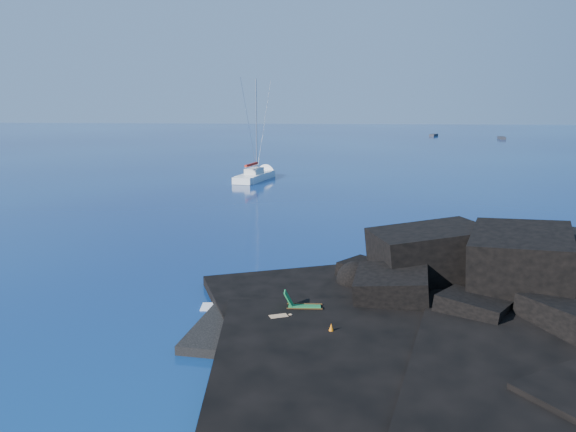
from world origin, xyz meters
name	(u,v)px	position (x,y,z in m)	size (l,w,h in m)	color
ground	(191,332)	(0.00, 0.00, 0.00)	(400.00, 400.00, 0.00)	#04093F
headland	(512,315)	(13.00, 3.00, 0.00)	(24.00, 24.00, 3.60)	black
beach	(307,331)	(4.50, 0.50, 0.00)	(8.50, 6.00, 0.70)	black
surf_foam	(323,293)	(5.00, 5.00, 0.00)	(10.00, 8.00, 0.06)	white
sailboat	(256,180)	(-3.80, 42.73, 0.00)	(2.27, 10.80, 11.33)	white
deck_chair	(305,302)	(4.34, 1.49, 0.86)	(1.49, 0.65, 1.02)	#186D36
towel	(278,322)	(3.38, 0.43, 0.38)	(2.18, 1.03, 0.06)	white
sunbather	(278,318)	(3.38, 0.43, 0.54)	(1.97, 0.48, 0.26)	tan
marker_cone	(331,331)	(5.45, -0.80, 0.63)	(0.36, 0.36, 0.56)	#D4660B
distant_boat_a	(434,136)	(29.51, 126.70, 0.00)	(1.25, 4.02, 0.54)	#26262B
distant_boat_b	(501,139)	(43.59, 116.65, 0.00)	(1.37, 4.40, 0.59)	#25262B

